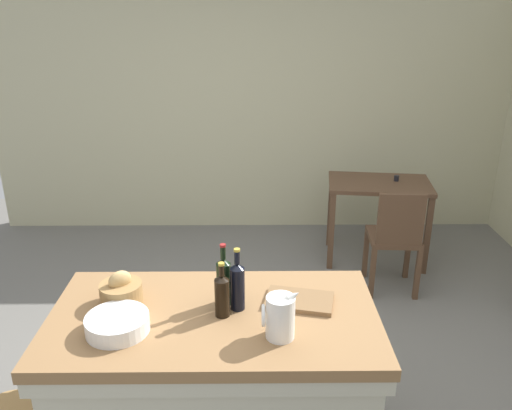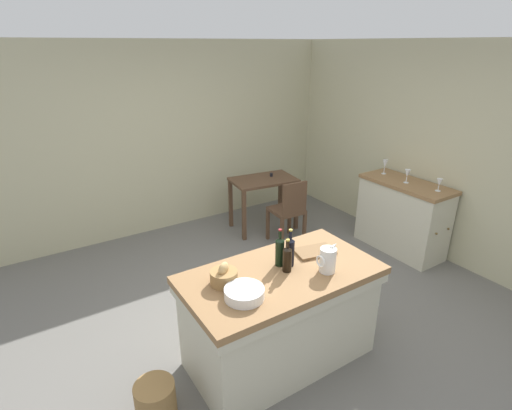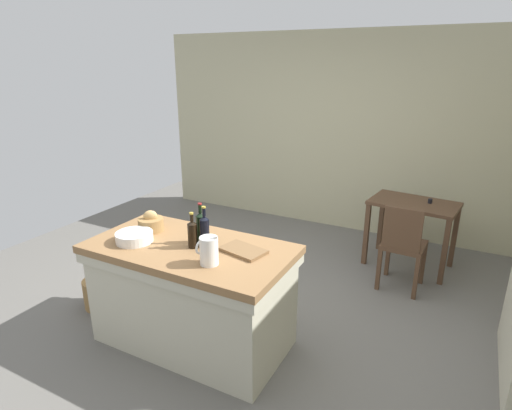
{
  "view_description": "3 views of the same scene",
  "coord_description": "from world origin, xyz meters",
  "px_view_note": "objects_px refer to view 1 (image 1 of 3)",
  "views": [
    {
      "loc": [
        -0.04,
        -2.67,
        2.27
      ],
      "look_at": [
        -0.01,
        0.42,
        1.06
      ],
      "focal_mm": 36.64,
      "sensor_mm": 36.0,
      "label": 1
    },
    {
      "loc": [
        -1.85,
        -2.68,
        2.55
      ],
      "look_at": [
        0.14,
        0.43,
        1.03
      ],
      "focal_mm": 27.71,
      "sensor_mm": 36.0,
      "label": 2
    },
    {
      "loc": [
        1.6,
        -2.88,
        2.2
      ],
      "look_at": [
        -0.04,
        0.22,
        1.0
      ],
      "focal_mm": 29.38,
      "sensor_mm": 36.0,
      "label": 3
    }
  ],
  "objects_px": {
    "wine_bottle_amber": "(224,280)",
    "wine_bottle_dark": "(237,285)",
    "island_table": "(216,381)",
    "bread_basket": "(121,292)",
    "wash_bowl": "(117,324)",
    "wooden_chair": "(395,237)",
    "pitcher": "(280,317)",
    "cutting_board": "(299,300)",
    "wine_bottle_green": "(222,294)",
    "writing_desk": "(379,195)"
  },
  "relations": [
    {
      "from": "wine_bottle_amber",
      "to": "wine_bottle_dark",
      "type": "bearing_deg",
      "value": -34.27
    },
    {
      "from": "island_table",
      "to": "bread_basket",
      "type": "xyz_separation_m",
      "value": [
        -0.46,
        0.1,
        0.46
      ]
    },
    {
      "from": "wash_bowl",
      "to": "wine_bottle_dark",
      "type": "height_order",
      "value": "wine_bottle_dark"
    },
    {
      "from": "wash_bowl",
      "to": "wine_bottle_amber",
      "type": "xyz_separation_m",
      "value": [
        0.47,
        0.23,
        0.09
      ]
    },
    {
      "from": "wooden_chair",
      "to": "pitcher",
      "type": "bearing_deg",
      "value": -119.23
    },
    {
      "from": "wash_bowl",
      "to": "bread_basket",
      "type": "distance_m",
      "value": 0.24
    },
    {
      "from": "wooden_chair",
      "to": "island_table",
      "type": "bearing_deg",
      "value": -128.88
    },
    {
      "from": "pitcher",
      "to": "bread_basket",
      "type": "distance_m",
      "value": 0.82
    },
    {
      "from": "island_table",
      "to": "wine_bottle_amber",
      "type": "distance_m",
      "value": 0.54
    },
    {
      "from": "wine_bottle_amber",
      "to": "island_table",
      "type": "bearing_deg",
      "value": -116.19
    },
    {
      "from": "pitcher",
      "to": "bread_basket",
      "type": "relative_size",
      "value": 1.17
    },
    {
      "from": "bread_basket",
      "to": "cutting_board",
      "type": "bearing_deg",
      "value": -0.27
    },
    {
      "from": "wine_bottle_dark",
      "to": "wine_bottle_green",
      "type": "relative_size",
      "value": 1.15
    },
    {
      "from": "writing_desk",
      "to": "wine_bottle_green",
      "type": "xyz_separation_m",
      "value": [
        -1.29,
        -2.28,
        0.35
      ]
    },
    {
      "from": "wooden_chair",
      "to": "pitcher",
      "type": "distance_m",
      "value": 2.18
    },
    {
      "from": "writing_desk",
      "to": "wash_bowl",
      "type": "distance_m",
      "value": 3.0
    },
    {
      "from": "wash_bowl",
      "to": "cutting_board",
      "type": "bearing_deg",
      "value": 15.33
    },
    {
      "from": "island_table",
      "to": "cutting_board",
      "type": "relative_size",
      "value": 4.79
    },
    {
      "from": "bread_basket",
      "to": "wine_bottle_amber",
      "type": "bearing_deg",
      "value": -0.64
    },
    {
      "from": "wooden_chair",
      "to": "wash_bowl",
      "type": "xyz_separation_m",
      "value": [
        -1.77,
        -1.8,
        0.41
      ]
    },
    {
      "from": "island_table",
      "to": "writing_desk",
      "type": "distance_m",
      "value": 2.64
    },
    {
      "from": "wine_bottle_amber",
      "to": "wash_bowl",
      "type": "bearing_deg",
      "value": -153.99
    },
    {
      "from": "island_table",
      "to": "wine_bottle_green",
      "type": "relative_size",
      "value": 5.64
    },
    {
      "from": "pitcher",
      "to": "bread_basket",
      "type": "height_order",
      "value": "pitcher"
    },
    {
      "from": "island_table",
      "to": "pitcher",
      "type": "distance_m",
      "value": 0.62
    },
    {
      "from": "wooden_chair",
      "to": "wine_bottle_dark",
      "type": "height_order",
      "value": "wine_bottle_dark"
    },
    {
      "from": "pitcher",
      "to": "cutting_board",
      "type": "xyz_separation_m",
      "value": [
        0.11,
        0.28,
        -0.09
      ]
    },
    {
      "from": "wash_bowl",
      "to": "wine_bottle_green",
      "type": "relative_size",
      "value": 1.03
    },
    {
      "from": "wash_bowl",
      "to": "wine_bottle_green",
      "type": "distance_m",
      "value": 0.49
    },
    {
      "from": "wine_bottle_dark",
      "to": "writing_desk",
      "type": "bearing_deg",
      "value": 61.15
    },
    {
      "from": "wooden_chair",
      "to": "pitcher",
      "type": "xyz_separation_m",
      "value": [
        -1.04,
        -1.85,
        0.48
      ]
    },
    {
      "from": "wooden_chair",
      "to": "bread_basket",
      "type": "xyz_separation_m",
      "value": [
        -1.81,
        -1.57,
        0.44
      ]
    },
    {
      "from": "writing_desk",
      "to": "wooden_chair",
      "type": "bearing_deg",
      "value": -89.34
    },
    {
      "from": "writing_desk",
      "to": "wine_bottle_green",
      "type": "relative_size",
      "value": 3.43
    },
    {
      "from": "cutting_board",
      "to": "wine_bottle_amber",
      "type": "xyz_separation_m",
      "value": [
        -0.37,
        -0.0,
        0.12
      ]
    },
    {
      "from": "pitcher",
      "to": "wine_bottle_dark",
      "type": "distance_m",
      "value": 0.3
    },
    {
      "from": "writing_desk",
      "to": "wine_bottle_amber",
      "type": "bearing_deg",
      "value": -120.71
    },
    {
      "from": "wash_bowl",
      "to": "wine_bottle_green",
      "type": "xyz_separation_m",
      "value": [
        0.47,
        0.13,
        0.08
      ]
    },
    {
      "from": "writing_desk",
      "to": "wooden_chair",
      "type": "height_order",
      "value": "wooden_chair"
    },
    {
      "from": "island_table",
      "to": "wine_bottle_dark",
      "type": "height_order",
      "value": "wine_bottle_dark"
    },
    {
      "from": "writing_desk",
      "to": "wine_bottle_amber",
      "type": "xyz_separation_m",
      "value": [
        -1.29,
        -2.17,
        0.36
      ]
    },
    {
      "from": "wooden_chair",
      "to": "bread_basket",
      "type": "distance_m",
      "value": 2.43
    },
    {
      "from": "wooden_chair",
      "to": "cutting_board",
      "type": "bearing_deg",
      "value": -120.45
    },
    {
      "from": "island_table",
      "to": "pitcher",
      "type": "bearing_deg",
      "value": -31.17
    },
    {
      "from": "bread_basket",
      "to": "cutting_board",
      "type": "xyz_separation_m",
      "value": [
        0.88,
        -0.0,
        -0.05
      ]
    },
    {
      "from": "cutting_board",
      "to": "wine_bottle_green",
      "type": "height_order",
      "value": "wine_bottle_green"
    },
    {
      "from": "island_table",
      "to": "wine_bottle_green",
      "type": "bearing_deg",
      "value": -14.67
    },
    {
      "from": "bread_basket",
      "to": "wine_bottle_amber",
      "type": "xyz_separation_m",
      "value": [
        0.51,
        -0.01,
        0.07
      ]
    },
    {
      "from": "bread_basket",
      "to": "wine_bottle_dark",
      "type": "height_order",
      "value": "wine_bottle_dark"
    },
    {
      "from": "wooden_chair",
      "to": "wine_bottle_green",
      "type": "distance_m",
      "value": 2.18
    }
  ]
}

